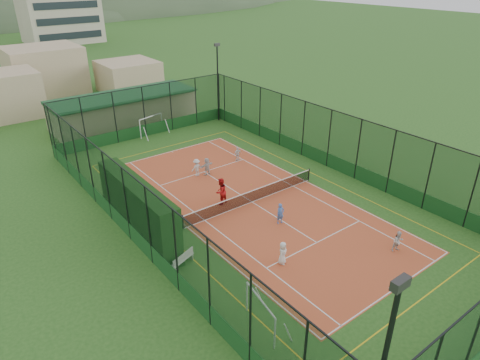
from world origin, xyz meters
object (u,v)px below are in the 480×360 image
object	(u,v)px
futsal_goal_near	(260,314)
child_far_left	(197,168)
child_far_back	(207,166)
floodlight_ne	(218,83)
white_bench	(182,259)
child_near_mid	(280,214)
clubhouse	(124,109)
futsal_goal_far	(151,126)
coach	(221,191)
child_near_left	(283,253)
child_near_right	(398,241)
child_far_right	(238,154)

from	to	relation	value
futsal_goal_near	child_far_left	bearing A→B (deg)	-11.62
child_far_back	floodlight_ne	bearing A→B (deg)	-136.11
white_bench	child_near_mid	size ratio (longest dim) A/B	1.18
child_near_mid	child_far_back	world-z (taller)	child_far_back
clubhouse	child_far_back	xyz separation A→B (m)	(-0.06, -16.18, -0.83)
futsal_goal_far	coach	xyz separation A→B (m)	(-2.52, -15.74, 0.04)
child_near_left	child_near_mid	world-z (taller)	child_near_mid
coach	floodlight_ne	bearing A→B (deg)	-140.82
child_far_left	white_bench	bearing A→B (deg)	51.98
child_far_left	child_far_back	bearing A→B (deg)	156.96
floodlight_ne	futsal_goal_far	world-z (taller)	floodlight_ne
child_near_mid	child_near_right	size ratio (longest dim) A/B	1.08
child_near_mid	coach	size ratio (longest dim) A/B	0.73
child_far_left	coach	bearing A→B (deg)	76.13
futsal_goal_near	child_near_right	size ratio (longest dim) A/B	2.04
child_near_left	child_far_back	size ratio (longest dim) A/B	0.97
coach	futsal_goal_far	bearing A→B (deg)	-115.57
futsal_goal_near	child_far_right	xyz separation A→B (m)	(10.91, 16.14, -0.24)
clubhouse	white_bench	size ratio (longest dim) A/B	8.89
futsal_goal_near	child_near_left	bearing A→B (deg)	-43.65
futsal_goal_near	futsal_goal_far	xyz separation A→B (m)	(7.89, 26.56, 0.08)
futsal_goal_far	child_near_right	world-z (taller)	futsal_goal_far
clubhouse	child_near_left	xyz separation A→B (m)	(-3.09, -28.60, -0.86)
white_bench	child_near_right	xyz separation A→B (m)	(11.02, -6.61, 0.20)
coach	child_far_left	bearing A→B (deg)	-118.76
child_far_left	clubhouse	bearing A→B (deg)	-94.65
futsal_goal_near	coach	xyz separation A→B (m)	(5.37, 10.82, 0.12)
clubhouse	futsal_goal_far	bearing A→B (deg)	-83.27
floodlight_ne	white_bench	world-z (taller)	floodlight_ne
futsal_goal_near	child_near_mid	distance (m)	9.42
coach	futsal_goal_near	bearing A→B (deg)	47.12
floodlight_ne	child_far_back	bearing A→B (deg)	-128.77
child_near_right	coach	size ratio (longest dim) A/B	0.68
clubhouse	child_far_right	size ratio (longest dim) A/B	11.89
clubhouse	coach	size ratio (longest dim) A/B	7.63
child_near_right	coach	world-z (taller)	coach
child_near_right	child_far_left	distance (m)	16.54
futsal_goal_near	child_far_right	world-z (taller)	futsal_goal_near
child_near_left	coach	distance (m)	7.89
white_bench	child_far_right	distance (m)	15.05
clubhouse	child_near_mid	distance (m)	25.34
floodlight_ne	clubhouse	bearing A→B (deg)	147.88
white_bench	child_far_back	world-z (taller)	child_far_back
child_near_mid	child_near_left	bearing A→B (deg)	-121.03
child_far_left	floodlight_ne	bearing A→B (deg)	-133.65
floodlight_ne	clubhouse	size ratio (longest dim) A/B	0.54
child_near_mid	child_far_right	size ratio (longest dim) A/B	1.14
child_near_right	clubhouse	bearing A→B (deg)	113.07
clubhouse	child_near_right	world-z (taller)	clubhouse
floodlight_ne	child_far_right	xyz separation A→B (m)	(-4.98, -10.08, -3.48)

